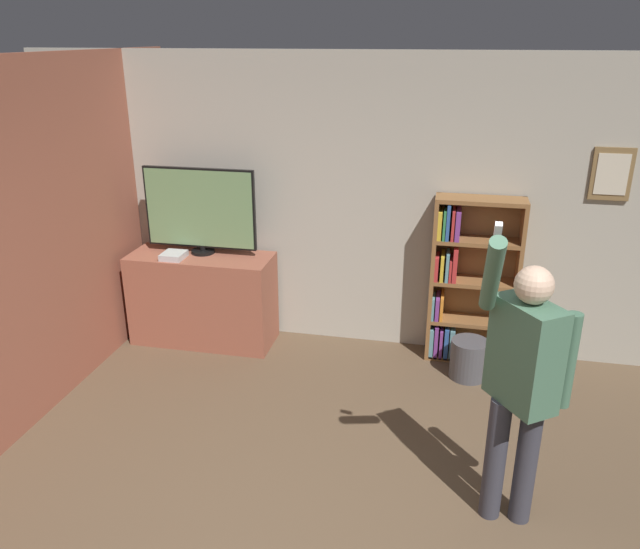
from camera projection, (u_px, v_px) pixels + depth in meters
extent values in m
cube|color=#B2AD9E|center=(375.00, 206.00, 5.69)|extent=(6.69, 0.06, 2.70)
cube|color=olive|center=(612.00, 174.00, 5.12)|extent=(0.32, 0.02, 0.44)
cube|color=beige|center=(612.00, 174.00, 5.11)|extent=(0.25, 0.01, 0.34)
cube|color=#93513D|center=(32.00, 244.00, 4.67)|extent=(0.06, 4.80, 2.70)
cube|color=#93513D|center=(203.00, 298.00, 6.00)|extent=(1.35, 0.53, 0.88)
cylinder|color=black|center=(203.00, 251.00, 5.91)|extent=(0.22, 0.22, 0.03)
cylinder|color=black|center=(203.00, 247.00, 5.90)|extent=(0.06, 0.06, 0.05)
cube|color=black|center=(200.00, 208.00, 5.76)|extent=(1.07, 0.04, 0.75)
cube|color=#6B9360|center=(199.00, 209.00, 5.74)|extent=(1.03, 0.01, 0.72)
cube|color=silver|center=(174.00, 256.00, 5.76)|extent=(0.20, 0.22, 0.06)
cube|color=brown|center=(432.00, 278.00, 5.62)|extent=(0.04, 0.28, 1.52)
cube|color=brown|center=(516.00, 285.00, 5.48)|extent=(0.04, 0.28, 1.52)
cube|color=brown|center=(474.00, 276.00, 5.67)|extent=(0.77, 0.01, 1.52)
cube|color=brown|center=(467.00, 355.00, 5.82)|extent=(0.70, 0.28, 0.04)
cube|color=brown|center=(470.00, 320.00, 5.68)|extent=(0.70, 0.28, 0.04)
cube|color=brown|center=(474.00, 282.00, 5.55)|extent=(0.70, 0.28, 0.04)
cube|color=brown|center=(478.00, 241.00, 5.41)|extent=(0.70, 0.28, 0.04)
cube|color=brown|center=(482.00, 200.00, 5.28)|extent=(0.70, 0.28, 0.04)
cube|color=#5B8E99|center=(432.00, 339.00, 5.81)|extent=(0.04, 0.25, 0.28)
cube|color=#7A3889|center=(436.00, 339.00, 5.78)|extent=(0.03, 0.21, 0.31)
cube|color=#7A3889|center=(441.00, 341.00, 5.78)|extent=(0.03, 0.21, 0.28)
cube|color=#2D569E|center=(446.00, 341.00, 5.76)|extent=(0.04, 0.20, 0.30)
cube|color=#5B8E99|center=(452.00, 342.00, 5.76)|extent=(0.04, 0.21, 0.29)
cube|color=#5B8E99|center=(433.00, 307.00, 5.67)|extent=(0.02, 0.20, 0.21)
cube|color=#7A3889|center=(438.00, 306.00, 5.68)|extent=(0.03, 0.25, 0.21)
cube|color=orange|center=(442.00, 305.00, 5.68)|extent=(0.03, 0.26, 0.22)
cube|color=red|center=(437.00, 267.00, 5.53)|extent=(0.03, 0.21, 0.22)
cube|color=gold|center=(442.00, 266.00, 5.55)|extent=(0.03, 0.26, 0.23)
cube|color=#5B8E99|center=(447.00, 266.00, 5.51)|extent=(0.03, 0.22, 0.26)
cube|color=red|center=(451.00, 268.00, 5.53)|extent=(0.02, 0.24, 0.20)
cube|color=red|center=(455.00, 263.00, 5.50)|extent=(0.04, 0.23, 0.31)
cube|color=gold|center=(440.00, 224.00, 5.40)|extent=(0.03, 0.23, 0.25)
cube|color=#338447|center=(445.00, 224.00, 5.37)|extent=(0.02, 0.20, 0.26)
cube|color=#2D569E|center=(448.00, 221.00, 5.36)|extent=(0.03, 0.21, 0.32)
cube|color=red|center=(453.00, 224.00, 5.37)|extent=(0.02, 0.23, 0.26)
cube|color=#7A3889|center=(458.00, 224.00, 5.38)|extent=(0.04, 0.26, 0.26)
cylinder|color=#383842|center=(495.00, 459.00, 3.78)|extent=(0.13, 0.13, 0.83)
cylinder|color=#383842|center=(526.00, 463.00, 3.74)|extent=(0.13, 0.13, 0.83)
cube|color=#477056|center=(525.00, 354.00, 3.50)|extent=(0.42, 0.46, 0.62)
sphere|color=beige|center=(534.00, 285.00, 3.35)|extent=(0.21, 0.21, 0.21)
cylinder|color=#477056|center=(568.00, 361.00, 3.46)|extent=(0.09, 0.09, 0.57)
cylinder|color=#477056|center=(492.00, 275.00, 3.26)|extent=(0.09, 0.40, 0.52)
cube|color=white|center=(497.00, 234.00, 3.12)|extent=(0.04, 0.09, 0.14)
cylinder|color=#4C4C51|center=(469.00, 359.00, 5.43)|extent=(0.32, 0.32, 0.35)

